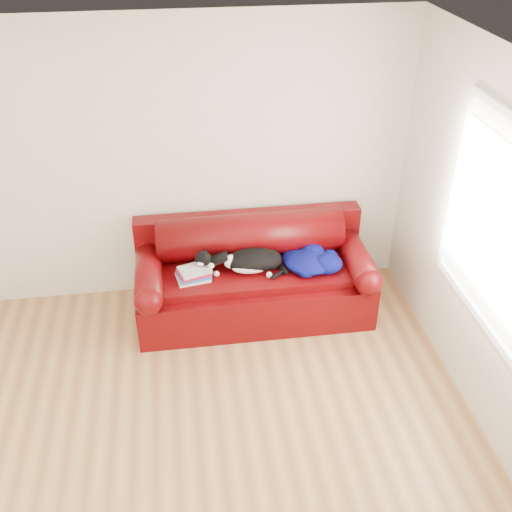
{
  "coord_description": "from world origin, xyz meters",
  "views": [
    {
      "loc": [
        0.15,
        -2.91,
        3.52
      ],
      "look_at": [
        0.77,
        1.35,
        0.71
      ],
      "focal_mm": 42.0,
      "sensor_mm": 36.0,
      "label": 1
    }
  ],
  "objects_px": {
    "cat": "(252,261)",
    "sofa_base": "(254,290)",
    "book_stack": "(194,274)",
    "blanket": "(311,261)"
  },
  "relations": [
    {
      "from": "book_stack",
      "to": "cat",
      "type": "relative_size",
      "value": 0.45
    },
    {
      "from": "cat",
      "to": "blanket",
      "type": "height_order",
      "value": "cat"
    },
    {
      "from": "cat",
      "to": "book_stack",
      "type": "bearing_deg",
      "value": -165.83
    },
    {
      "from": "cat",
      "to": "sofa_base",
      "type": "bearing_deg",
      "value": 79.02
    },
    {
      "from": "sofa_base",
      "to": "blanket",
      "type": "height_order",
      "value": "blanket"
    },
    {
      "from": "sofa_base",
      "to": "cat",
      "type": "bearing_deg",
      "value": -109.4
    },
    {
      "from": "sofa_base",
      "to": "book_stack",
      "type": "height_order",
      "value": "book_stack"
    },
    {
      "from": "book_stack",
      "to": "sofa_base",
      "type": "bearing_deg",
      "value": 11.0
    },
    {
      "from": "book_stack",
      "to": "cat",
      "type": "height_order",
      "value": "cat"
    },
    {
      "from": "book_stack",
      "to": "cat",
      "type": "bearing_deg",
      "value": 5.75
    }
  ]
}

